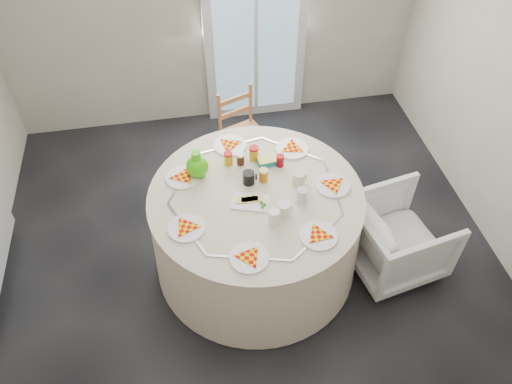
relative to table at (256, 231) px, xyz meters
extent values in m
plane|color=black|center=(-0.05, 0.01, -0.38)|extent=(4.00, 4.00, 0.00)
cube|color=silver|center=(0.35, 1.96, 0.68)|extent=(1.00, 0.08, 2.10)
cylinder|color=beige|center=(0.00, 0.00, 0.00)|extent=(1.58, 1.58, 0.80)
imported|color=silver|center=(1.07, -0.21, 0.02)|extent=(0.74, 0.78, 0.69)
cube|color=#138084|center=(0.14, 0.30, 0.41)|extent=(0.15, 0.11, 0.05)
camera|label=1|loc=(-0.44, -2.38, 2.94)|focal=35.00mm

